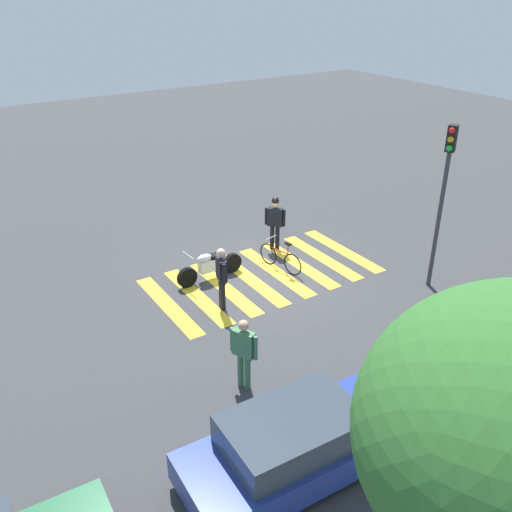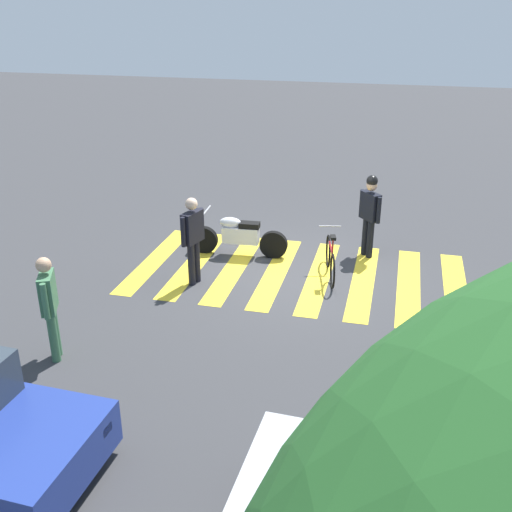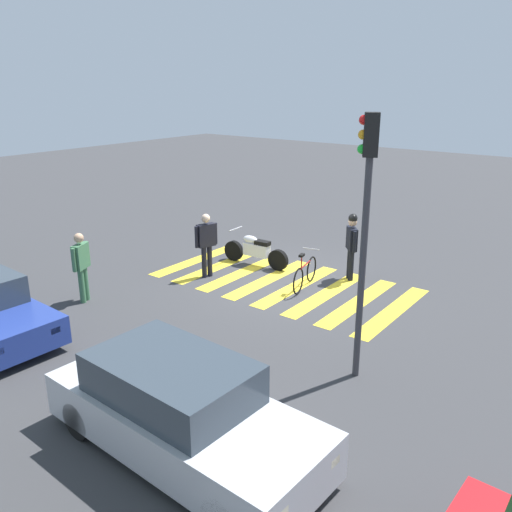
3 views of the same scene
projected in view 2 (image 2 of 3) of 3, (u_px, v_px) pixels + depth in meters
ground_plane at (297, 274)px, 12.50m from camera, size 60.00×60.00×0.00m
police_motorcycle at (239, 236)px, 13.25m from camera, size 2.18×0.62×1.02m
leaning_bicycle at (330, 259)px, 12.25m from camera, size 0.51×1.68×1.01m
officer_on_foot at (193, 235)px, 11.73m from camera, size 0.33×0.68×1.78m
officer_by_motorcycle at (370, 210)px, 12.96m from camera, size 0.48×0.54×1.84m
pedestrian_bystander at (49, 302)px, 9.23m from camera, size 0.39×0.64×1.74m
crosswalk_stripes at (297, 274)px, 12.50m from camera, size 6.75×3.56×0.01m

